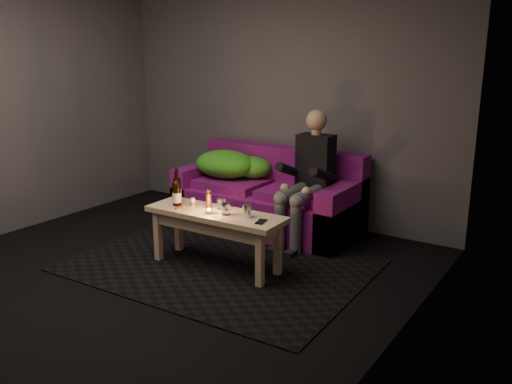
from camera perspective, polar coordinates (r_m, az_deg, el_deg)
floor at (r=4.46m, az=-12.71°, el=-9.56°), size 4.50×4.50×0.00m
room at (r=4.41m, az=-9.48°, el=12.42°), size 4.50×4.50×4.50m
rug at (r=4.73m, az=-3.82°, el=-7.67°), size 2.50×1.85×0.01m
sofa at (r=5.61m, az=1.39°, el=-0.85°), size 1.88×0.85×0.81m
green_blanket at (r=5.79m, az=-2.68°, el=2.87°), size 0.83×0.57×0.28m
person at (r=5.14m, az=5.46°, el=1.73°), size 0.34×0.78×1.26m
coffee_table at (r=4.55m, az=-4.29°, el=-3.14°), size 1.24×0.42×0.50m
beer_bottle_a at (r=4.82m, az=-8.31°, el=0.26°), size 0.08×0.08×0.30m
beer_bottle_b at (r=4.71m, az=-8.34°, el=-0.09°), size 0.08×0.08×0.30m
salt_shaker at (r=4.67m, az=-6.67°, el=-1.09°), size 0.05×0.05×0.08m
pepper_mill at (r=4.60m, az=-4.99°, el=-0.92°), size 0.06×0.06×0.13m
tumbler_back at (r=4.58m, az=-3.67°, el=-1.28°), size 0.07×0.07×0.09m
tealight at (r=4.47m, az=-4.95°, el=-2.00°), size 0.06×0.06×0.04m
tumbler_front at (r=4.42m, az=-3.21°, el=-1.81°), size 0.08×0.08×0.09m
steel_cup at (r=4.35m, az=-0.94°, el=-2.01°), size 0.10×0.10×0.10m
smartphone at (r=4.24m, az=0.55°, el=-3.14°), size 0.09×0.14×0.01m
red_lighter at (r=4.65m, az=-8.15°, el=-1.62°), size 0.03×0.08×0.01m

